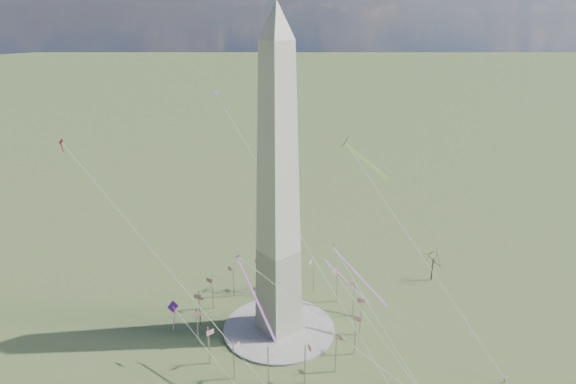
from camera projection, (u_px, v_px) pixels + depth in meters
ground at (279, 330)px, 166.71m from camera, size 2000.00×2000.00×0.00m
plaza at (279, 329)px, 166.56m from camera, size 36.00×36.00×0.80m
washington_monument at (278, 192)px, 149.62m from camera, size 15.56×15.56×100.00m
flagpole_ring at (279, 311)px, 164.11m from camera, size 54.40×54.40×13.00m
tree_near at (434, 257)px, 192.44m from camera, size 7.84×7.84×13.72m
person_east at (504, 381)px, 143.50m from camera, size 0.64×0.62×1.48m
kite_delta_black at (348, 145)px, 173.40m from camera, size 11.74×16.59×13.96m
kite_diamond_purple at (173, 310)px, 145.89m from camera, size 2.33×3.29×10.00m
kite_streamer_left at (351, 267)px, 162.65m from camera, size 4.84×21.52×14.85m
kite_streamer_mid at (250, 285)px, 137.77m from camera, size 5.19×22.52×15.55m
kite_streamer_right at (340, 274)px, 175.61m from camera, size 6.16×18.25×12.80m
kite_small_red at (61, 143)px, 147.21m from camera, size 1.15×1.83×4.11m
kite_small_white at (216, 94)px, 172.56m from camera, size 1.58×1.65×4.66m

